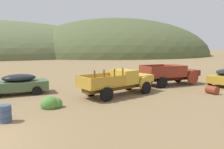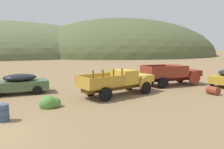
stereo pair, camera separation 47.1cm
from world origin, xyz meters
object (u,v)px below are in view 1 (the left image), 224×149
at_px(truck_rust_red, 173,74).
at_px(oil_drum_spare, 5,114).
at_px(car_weathered_green, 13,84).
at_px(oil_drum_by_truck, 212,90).
at_px(truck_faded_yellow, 123,81).

bearing_deg(truck_rust_red, oil_drum_spare, -158.26).
relative_size(car_weathered_green, oil_drum_by_truck, 5.36).
relative_size(car_weathered_green, oil_drum_spare, 5.97).
xyz_separation_m(car_weathered_green, truck_rust_red, (14.18, -0.33, 0.21)).
relative_size(car_weathered_green, truck_rust_red, 0.89).
bearing_deg(truck_faded_yellow, oil_drum_spare, -172.13).
height_order(car_weathered_green, truck_rust_red, truck_rust_red).
distance_m(truck_faded_yellow, oil_drum_by_truck, 7.00).
bearing_deg(oil_drum_spare, truck_rust_red, 23.95).
distance_m(truck_faded_yellow, oil_drum_spare, 8.81).
xyz_separation_m(car_weathered_green, oil_drum_spare, (0.09, -6.58, -0.39)).
height_order(oil_drum_by_truck, oil_drum_spare, oil_drum_spare).
relative_size(car_weathered_green, truck_faded_yellow, 0.79).
bearing_deg(car_weathered_green, oil_drum_spare, 86.43).
bearing_deg(car_weathered_green, truck_faded_yellow, 157.12).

